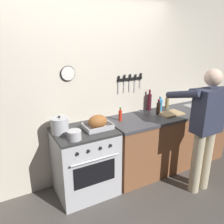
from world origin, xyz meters
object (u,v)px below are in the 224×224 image
object	(u,v)px
bottle_hot_sauce	(120,115)
saucepan	(74,135)
bottle_soy_sauce	(158,108)
roasting_pan	(98,123)
stock_pot	(60,125)
bottle_vinegar	(167,103)
bottle_wine_red	(149,102)
bottle_dish_soap	(160,105)
stove	(85,162)
cutting_board	(171,113)
person_cook	(205,124)

from	to	relation	value
bottle_hot_sauce	saucepan	bearing A→B (deg)	-160.78
saucepan	bottle_soy_sauce	size ratio (longest dim) A/B	0.70
roasting_pan	bottle_soy_sauce	distance (m)	1.04
stock_pot	saucepan	bearing A→B (deg)	-71.42
bottle_vinegar	bottle_wine_red	distance (m)	0.31
stock_pot	saucepan	xyz separation A→B (m)	(0.09, -0.26, -0.04)
stock_pot	bottle_vinegar	bearing A→B (deg)	3.51
saucepan	bottle_vinegar	distance (m)	1.74
bottle_dish_soap	bottle_soy_sauce	bearing A→B (deg)	-139.13
stove	cutting_board	size ratio (longest dim) A/B	2.50
bottle_dish_soap	saucepan	bearing A→B (deg)	-168.31
stove	stock_pot	distance (m)	0.62
stove	cutting_board	distance (m)	1.45
bottle_wine_red	bottle_dish_soap	xyz separation A→B (m)	(0.10, -0.13, -0.03)
stock_pot	bottle_vinegar	world-z (taller)	bottle_vinegar
stove	bottle_wine_red	size ratio (longest dim) A/B	2.74
stove	bottle_dish_soap	xyz separation A→B (m)	(1.31, 0.12, 0.55)
bottle_hot_sauce	bottle_wine_red	xyz separation A→B (m)	(0.63, 0.18, 0.06)
person_cook	saucepan	bearing A→B (deg)	77.68
cutting_board	bottle_vinegar	size ratio (longest dim) A/B	1.50
person_cook	bottle_vinegar	world-z (taller)	person_cook
bottle_soy_sauce	person_cook	bearing A→B (deg)	-76.65
person_cook	bottle_wine_red	world-z (taller)	person_cook
bottle_hot_sauce	stove	bearing A→B (deg)	-172.73
bottle_hot_sauce	bottle_dish_soap	world-z (taller)	bottle_dish_soap
roasting_pan	bottle_wine_red	bearing A→B (deg)	15.66
person_cook	bottle_soy_sauce	world-z (taller)	person_cook
bottle_vinegar	stock_pot	bearing A→B (deg)	-176.49
bottle_soy_sauce	bottle_hot_sauce	size ratio (longest dim) A/B	1.21
saucepan	cutting_board	size ratio (longest dim) A/B	0.45
bottle_dish_soap	roasting_pan	bearing A→B (deg)	-172.25
cutting_board	bottle_wine_red	distance (m)	0.38
stove	person_cook	size ratio (longest dim) A/B	0.54
stock_pot	bottle_wine_red	bearing A→B (deg)	7.03
cutting_board	bottle_dish_soap	distance (m)	0.21
cutting_board	bottle_soy_sauce	xyz separation A→B (m)	(-0.17, 0.09, 0.08)
stock_pot	bottle_wine_red	xyz separation A→B (m)	(1.48, 0.18, 0.04)
cutting_board	bottle_dish_soap	xyz separation A→B (m)	(-0.07, 0.18, 0.09)
bottle_vinegar	bottle_wine_red	world-z (taller)	bottle_wine_red
person_cook	stove	bearing A→B (deg)	68.72
bottle_vinegar	bottle_wine_red	size ratio (longest dim) A/B	0.73
roasting_pan	bottle_soy_sauce	xyz separation A→B (m)	(1.03, 0.07, 0.01)
person_cook	bottle_dish_soap	size ratio (longest dim) A/B	6.62
bottle_soy_sauce	bottle_vinegar	bearing A→B (deg)	25.98
bottle_dish_soap	cutting_board	bearing A→B (deg)	-67.60
bottle_dish_soap	stove	bearing A→B (deg)	-174.88
roasting_pan	bottle_hot_sauce	bearing A→B (deg)	15.49
person_cook	bottle_dish_soap	xyz separation A→B (m)	(-0.07, 0.80, 0.05)
bottle_hot_sauce	bottle_wine_red	size ratio (longest dim) A/B	0.58
saucepan	stock_pot	bearing A→B (deg)	108.58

